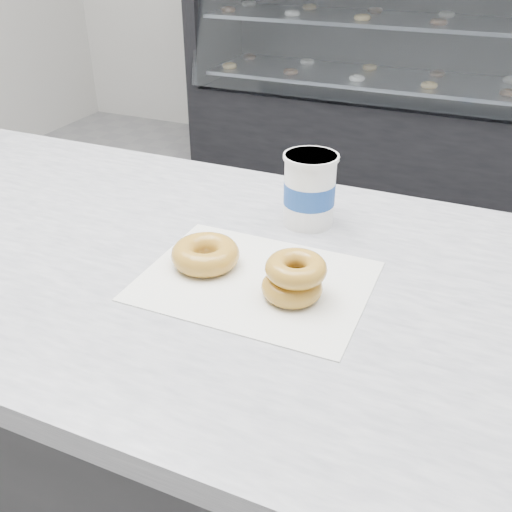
{
  "coord_description": "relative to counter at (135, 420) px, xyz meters",
  "views": [
    {
      "loc": [
        0.58,
        -1.3,
        1.37
      ],
      "look_at": [
        0.29,
        -0.61,
        0.94
      ],
      "focal_mm": 40.0,
      "sensor_mm": 36.0,
      "label": 1
    }
  ],
  "objects": [
    {
      "name": "donut_stack",
      "position": [
        0.36,
        -0.04,
        0.48
      ],
      "size": [
        0.12,
        0.12,
        0.06
      ],
      "color": "#BB9033",
      "rests_on": "wax_paper"
    },
    {
      "name": "wax_paper",
      "position": [
        0.29,
        -0.03,
        0.45
      ],
      "size": [
        0.34,
        0.26,
        0.0
      ],
      "primitive_type": "cube",
      "rotation": [
        0.0,
        0.0,
        0.0
      ],
      "color": "silver",
      "rests_on": "counter"
    },
    {
      "name": "coffee_cup",
      "position": [
        0.3,
        0.19,
        0.51
      ],
      "size": [
        0.12,
        0.12,
        0.13
      ],
      "rotation": [
        0.0,
        0.0,
        -0.4
      ],
      "color": "white",
      "rests_on": "counter"
    },
    {
      "name": "donut_single",
      "position": [
        0.2,
        -0.02,
        0.47
      ],
      "size": [
        0.14,
        0.14,
        0.04
      ],
      "primitive_type": "torus",
      "rotation": [
        0.0,
        0.0,
        -0.35
      ],
      "color": "#BB9033",
      "rests_on": "wax_paper"
    },
    {
      "name": "counter",
      "position": [
        0.0,
        0.0,
        0.0
      ],
      "size": [
        3.06,
        0.76,
        0.9
      ],
      "color": "#333335",
      "rests_on": "ground"
    },
    {
      "name": "ground",
      "position": [
        0.0,
        0.6,
        -0.45
      ],
      "size": [
        5.0,
        5.0,
        0.0
      ],
      "primitive_type": "plane",
      "color": "gray",
      "rests_on": "ground"
    },
    {
      "name": "display_case",
      "position": [
        0.0,
        2.72,
        0.04
      ],
      "size": [
        2.4,
        0.74,
        1.25
      ],
      "color": "black",
      "rests_on": "ground"
    }
  ]
}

